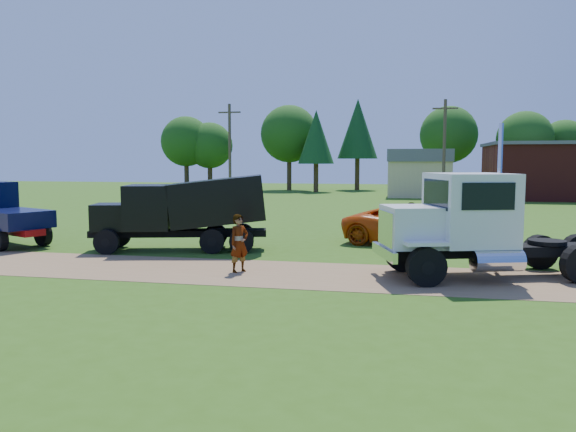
% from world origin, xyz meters
% --- Properties ---
extents(ground, '(140.00, 140.00, 0.00)m').
position_xyz_m(ground, '(0.00, 0.00, 0.00)').
color(ground, '#305412').
rests_on(ground, ground).
extents(dirt_track, '(120.00, 4.20, 0.01)m').
position_xyz_m(dirt_track, '(0.00, 0.00, 0.01)').
color(dirt_track, brown).
rests_on(dirt_track, ground).
extents(white_semi_tractor, '(8.02, 4.63, 4.75)m').
position_xyz_m(white_semi_tractor, '(4.65, 0.61, 1.62)').
color(white_semi_tractor, black).
rests_on(white_semi_tractor, ground).
extents(black_dump_truck, '(7.13, 3.72, 3.03)m').
position_xyz_m(black_dump_truck, '(-5.92, 3.85, 1.67)').
color(black_dump_truck, black).
rests_on(black_dump_truck, ground).
extents(orange_pickup, '(6.54, 4.24, 1.67)m').
position_xyz_m(orange_pickup, '(3.08, 7.08, 0.84)').
color(orange_pickup, '#CA4709').
rests_on(orange_pickup, ground).
extents(spectator_a, '(0.77, 0.82, 1.88)m').
position_xyz_m(spectator_a, '(-2.56, -0.05, 0.94)').
color(spectator_a, '#999999').
rests_on(spectator_a, ground).
extents(spectator_b, '(0.87, 0.72, 1.67)m').
position_xyz_m(spectator_b, '(2.90, 9.24, 0.84)').
color(spectator_b, '#999999').
rests_on(spectator_b, ground).
extents(brick_building, '(15.40, 10.40, 5.30)m').
position_xyz_m(brick_building, '(18.00, 40.00, 2.66)').
color(brick_building, maroon).
rests_on(brick_building, ground).
extents(tan_shed, '(6.20, 5.40, 4.70)m').
position_xyz_m(tan_shed, '(4.00, 40.00, 2.42)').
color(tan_shed, tan).
rests_on(tan_shed, ground).
extents(utility_poles, '(42.20, 0.28, 9.00)m').
position_xyz_m(utility_poles, '(6.00, 35.00, 4.71)').
color(utility_poles, '#473728').
rests_on(utility_poles, ground).
extents(tree_row, '(56.44, 12.74, 11.06)m').
position_xyz_m(tree_row, '(2.10, 49.39, 6.34)').
color(tree_row, '#3A2D17').
rests_on(tree_row, ground).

